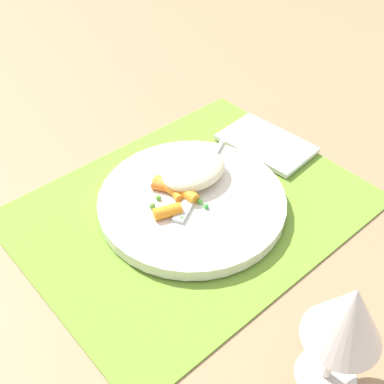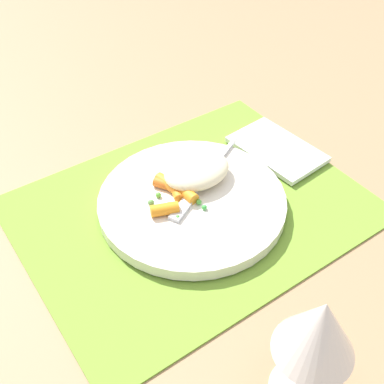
# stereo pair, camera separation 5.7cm
# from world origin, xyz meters

# --- Properties ---
(ground_plane) EXTENTS (2.40, 2.40, 0.00)m
(ground_plane) POSITION_xyz_m (0.00, 0.00, 0.00)
(ground_plane) COLOR #997551
(placemat) EXTENTS (0.48, 0.37, 0.01)m
(placemat) POSITION_xyz_m (0.00, 0.00, 0.00)
(placemat) COLOR olive
(placemat) RESTS_ON ground_plane
(plate) EXTENTS (0.27, 0.27, 0.02)m
(plate) POSITION_xyz_m (0.00, 0.00, 0.01)
(plate) COLOR silver
(plate) RESTS_ON placemat
(rice_mound) EXTENTS (0.10, 0.08, 0.03)m
(rice_mound) POSITION_xyz_m (-0.03, -0.03, 0.04)
(rice_mound) COLOR beige
(rice_mound) RESTS_ON plate
(carrot_portion) EXTENTS (0.07, 0.08, 0.02)m
(carrot_portion) POSITION_xyz_m (0.02, -0.02, 0.03)
(carrot_portion) COLOR orange
(carrot_portion) RESTS_ON plate
(pea_scatter) EXTENTS (0.06, 0.08, 0.01)m
(pea_scatter) POSITION_xyz_m (0.03, -0.01, 0.03)
(pea_scatter) COLOR green
(pea_scatter) RESTS_ON plate
(fork) EXTENTS (0.19, 0.11, 0.01)m
(fork) POSITION_xyz_m (-0.02, -0.01, 0.03)
(fork) COLOR silver
(fork) RESTS_ON plate
(wine_glass) EXTENTS (0.08, 0.08, 0.15)m
(wine_glass) POSITION_xyz_m (0.06, 0.29, 0.11)
(wine_glass) COLOR silver
(wine_glass) RESTS_ON ground_plane
(napkin) EXTENTS (0.11, 0.16, 0.01)m
(napkin) POSITION_xyz_m (-0.19, -0.03, 0.01)
(napkin) COLOR white
(napkin) RESTS_ON placemat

